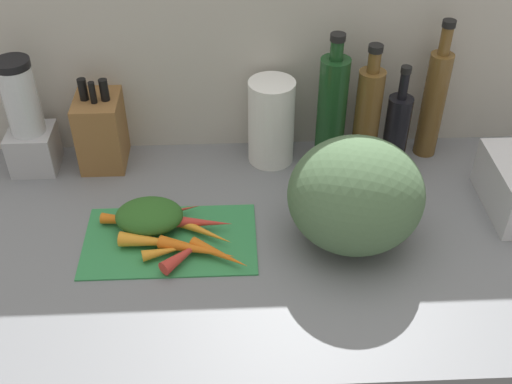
% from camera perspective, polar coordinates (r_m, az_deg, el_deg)
% --- Properties ---
extents(ground_plane, '(1.70, 0.80, 0.03)m').
position_cam_1_polar(ground_plane, '(1.45, 1.68, -4.24)').
color(ground_plane, slate).
extents(wall_back, '(1.70, 0.03, 0.60)m').
position_cam_1_polar(wall_back, '(1.59, 0.93, 13.75)').
color(wall_back, '#BCB7AD').
rests_on(wall_back, ground_plane).
extents(cutting_board, '(0.38, 0.23, 0.01)m').
position_cam_1_polar(cutting_board, '(1.43, -7.73, -4.27)').
color(cutting_board, '#338C4C').
rests_on(cutting_board, ground_plane).
extents(carrot_0, '(0.15, 0.05, 0.03)m').
position_cam_1_polar(carrot_0, '(1.47, -11.05, -2.57)').
color(carrot_0, orange).
rests_on(carrot_0, cutting_board).
extents(carrot_1, '(0.17, 0.06, 0.03)m').
position_cam_1_polar(carrot_1, '(1.40, -8.84, -4.45)').
color(carrot_1, orange).
rests_on(carrot_1, cutting_board).
extents(carrot_2, '(0.17, 0.08, 0.03)m').
position_cam_1_polar(carrot_2, '(1.37, -5.33, -5.15)').
color(carrot_2, orange).
rests_on(carrot_2, cutting_board).
extents(carrot_3, '(0.10, 0.05, 0.02)m').
position_cam_1_polar(carrot_3, '(1.38, -8.15, -5.31)').
color(carrot_3, orange).
rests_on(carrot_3, cutting_board).
extents(carrot_4, '(0.13, 0.10, 0.02)m').
position_cam_1_polar(carrot_4, '(1.42, -4.62, -3.61)').
color(carrot_4, orange).
rests_on(carrot_4, cutting_board).
extents(carrot_5, '(0.13, 0.10, 0.03)m').
position_cam_1_polar(carrot_5, '(1.36, -3.29, -5.60)').
color(carrot_5, orange).
rests_on(carrot_5, cutting_board).
extents(carrot_6, '(0.18, 0.08, 0.03)m').
position_cam_1_polar(carrot_6, '(1.47, -8.43, -1.97)').
color(carrot_6, red).
rests_on(carrot_6, cutting_board).
extents(carrot_7, '(0.17, 0.05, 0.03)m').
position_cam_1_polar(carrot_7, '(1.44, -5.39, -2.74)').
color(carrot_7, red).
rests_on(carrot_7, cutting_board).
extents(carrot_8, '(0.11, 0.11, 0.03)m').
position_cam_1_polar(carrot_8, '(1.37, -6.44, -5.57)').
color(carrot_8, red).
rests_on(carrot_8, cutting_board).
extents(carrot_greens_pile, '(0.15, 0.12, 0.06)m').
position_cam_1_polar(carrot_greens_pile, '(1.44, -9.58, -2.14)').
color(carrot_greens_pile, '#2D6023').
rests_on(carrot_greens_pile, cutting_board).
extents(winter_squash, '(0.29, 0.28, 0.25)m').
position_cam_1_polar(winter_squash, '(1.36, 8.95, -0.28)').
color(winter_squash, '#4C6B47').
rests_on(winter_squash, ground_plane).
extents(knife_block, '(0.11, 0.14, 0.24)m').
position_cam_1_polar(knife_block, '(1.65, -13.75, 5.47)').
color(knife_block, brown).
rests_on(knife_block, ground_plane).
extents(blender_appliance, '(0.11, 0.11, 0.30)m').
position_cam_1_polar(blender_appliance, '(1.66, -19.89, 5.79)').
color(blender_appliance, '#B2B2B7').
rests_on(blender_appliance, ground_plane).
extents(paper_towel_roll, '(0.12, 0.12, 0.23)m').
position_cam_1_polar(paper_towel_roll, '(1.61, 1.38, 6.32)').
color(paper_towel_roll, white).
rests_on(paper_towel_roll, ground_plane).
extents(bottle_0, '(0.07, 0.07, 0.35)m').
position_cam_1_polar(bottle_0, '(1.59, 6.83, 7.30)').
color(bottle_0, '#19421E').
rests_on(bottle_0, ground_plane).
extents(bottle_1, '(0.07, 0.07, 0.33)m').
position_cam_1_polar(bottle_1, '(1.61, 9.99, 6.82)').
color(bottle_1, brown).
rests_on(bottle_1, ground_plane).
extents(bottle_2, '(0.06, 0.06, 0.27)m').
position_cam_1_polar(bottle_2, '(1.64, 12.55, 5.61)').
color(bottle_2, black).
rests_on(bottle_2, ground_plane).
extents(bottle_3, '(0.06, 0.06, 0.37)m').
position_cam_1_polar(bottle_3, '(1.67, 15.69, 7.88)').
color(bottle_3, brown).
rests_on(bottle_3, ground_plane).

